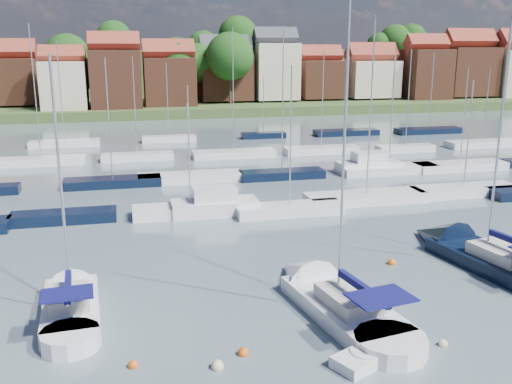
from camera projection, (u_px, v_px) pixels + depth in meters
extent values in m
plane|color=#45535E|center=(233.00, 163.00, 66.54)|extent=(260.00, 260.00, 0.00)
cube|color=silver|center=(71.00, 312.00, 28.95)|extent=(3.17, 6.72, 1.20)
cone|color=silver|center=(72.00, 281.00, 32.74)|extent=(2.94, 3.36, 2.73)
cylinder|color=silver|center=(71.00, 343.00, 25.91)|extent=(2.91, 2.91, 1.20)
cube|color=beige|center=(70.00, 298.00, 28.29)|extent=(2.09, 2.85, 0.70)
cylinder|color=#B2B2B7|center=(61.00, 182.00, 27.70)|extent=(0.14, 0.14, 12.13)
cylinder|color=#B2B2B7|center=(68.00, 289.00, 27.23)|extent=(0.35, 3.64, 0.10)
cube|color=#0F104E|center=(68.00, 287.00, 27.19)|extent=(0.53, 3.47, 0.35)
cube|color=#0F104E|center=(67.00, 294.00, 26.06)|extent=(2.43, 1.79, 0.08)
cube|color=silver|center=(343.00, 311.00, 29.00)|extent=(4.61, 8.41, 1.20)
cone|color=silver|center=(299.00, 276.00, 33.45)|extent=(3.92, 4.38, 3.32)
cylinder|color=silver|center=(390.00, 348.00, 25.44)|extent=(3.83, 3.83, 1.20)
cube|color=beige|center=(350.00, 298.00, 28.27)|extent=(2.85, 3.66, 0.70)
cylinder|color=#B2B2B7|center=(344.00, 155.00, 27.50)|extent=(0.14, 0.14, 14.76)
cylinder|color=#B2B2B7|center=(363.00, 291.00, 27.07)|extent=(0.84, 4.38, 0.10)
cube|color=#0F104E|center=(363.00, 288.00, 27.03)|extent=(1.00, 4.20, 0.35)
cube|color=#0F104E|center=(381.00, 297.00, 25.70)|extent=(3.12, 2.44, 0.08)
cube|color=black|center=(493.00, 264.00, 35.24)|extent=(5.04, 9.01, 1.20)
cone|color=black|center=(435.00, 238.00, 39.97)|extent=(4.24, 4.71, 3.54)
cube|color=beige|center=(502.00, 253.00, 34.48)|extent=(3.09, 3.94, 0.70)
cylinder|color=#B2B2B7|center=(501.00, 123.00, 33.61)|extent=(0.14, 0.14, 16.11)
cube|color=silver|center=(366.00, 358.00, 24.70)|extent=(3.46, 2.67, 0.62)
cylinder|color=silver|center=(366.00, 354.00, 24.66)|extent=(1.46, 1.46, 0.39)
sphere|color=beige|center=(217.00, 368.00, 24.32)|extent=(0.55, 0.55, 0.55)
sphere|color=#D85914|center=(243.00, 355.00, 25.38)|extent=(0.50, 0.50, 0.50)
sphere|color=beige|center=(443.00, 346.00, 26.14)|extent=(0.41, 0.41, 0.41)
sphere|color=#D85914|center=(392.00, 264.00, 35.90)|extent=(0.52, 0.52, 0.52)
sphere|color=#D85914|center=(133.00, 367.00, 24.40)|extent=(0.44, 0.44, 0.44)
cube|color=black|center=(64.00, 218.00, 44.37)|extent=(8.01, 2.24, 1.00)
cylinder|color=#B2B2B7|center=(58.00, 147.00, 42.98)|extent=(0.12, 0.12, 10.16)
cube|color=silver|center=(190.00, 211.00, 46.19)|extent=(9.22, 2.58, 1.00)
cylinder|color=#B2B2B7|center=(189.00, 155.00, 45.04)|extent=(0.12, 0.12, 8.18)
cube|color=silver|center=(290.00, 210.00, 46.39)|extent=(8.78, 2.46, 1.00)
cylinder|color=#B2B2B7|center=(291.00, 137.00, 44.89)|extent=(0.12, 0.12, 11.06)
cube|color=silver|center=(366.00, 198.00, 49.98)|extent=(10.79, 3.02, 1.00)
cylinder|color=#B2B2B7|center=(371.00, 108.00, 48.00)|extent=(0.12, 0.12, 14.87)
cube|color=silver|center=(463.00, 191.00, 52.43)|extent=(10.13, 2.84, 1.00)
cylinder|color=#B2B2B7|center=(469.00, 134.00, 51.11)|extent=(0.12, 0.12, 9.59)
cube|color=silver|center=(215.00, 208.00, 46.38)|extent=(7.00, 2.60, 1.40)
cube|color=silver|center=(214.00, 195.00, 46.11)|extent=(3.50, 2.20, 1.30)
cube|color=black|center=(113.00, 183.00, 55.62)|extent=(9.30, 2.60, 1.00)
cylinder|color=#B2B2B7|center=(109.00, 119.00, 54.06)|extent=(0.12, 0.12, 11.48)
cube|color=silver|center=(190.00, 178.00, 57.62)|extent=(10.40, 2.91, 1.00)
cylinder|color=#B2B2B7|center=(189.00, 130.00, 56.40)|extent=(0.12, 0.12, 8.77)
cube|color=black|center=(282.00, 175.00, 58.97)|extent=(8.80, 2.46, 1.00)
cylinder|color=#B2B2B7|center=(283.00, 101.00, 57.06)|extent=(0.12, 0.12, 14.33)
cube|color=silver|center=(389.00, 170.00, 61.44)|extent=(10.73, 3.00, 1.00)
cylinder|color=#B2B2B7|center=(392.00, 109.00, 59.80)|extent=(0.12, 0.12, 12.14)
cube|color=silver|center=(460.00, 167.00, 63.08)|extent=(10.48, 2.93, 1.00)
cylinder|color=#B2B2B7|center=(464.00, 116.00, 61.68)|extent=(0.12, 0.12, 10.28)
cube|color=silver|center=(369.00, 168.00, 61.78)|extent=(7.00, 2.60, 1.40)
cube|color=silver|center=(369.00, 158.00, 61.50)|extent=(3.50, 2.20, 1.30)
cube|color=silver|center=(42.00, 162.00, 65.72)|extent=(9.71, 2.72, 1.00)
cylinder|color=#B2B2B7|center=(35.00, 92.00, 63.74)|extent=(0.12, 0.12, 14.88)
cube|color=silver|center=(138.00, 157.00, 68.36)|extent=(8.49, 2.38, 1.00)
cylinder|color=#B2B2B7|center=(135.00, 106.00, 66.82)|extent=(0.12, 0.12, 11.31)
cube|color=silver|center=(234.00, 154.00, 70.18)|extent=(10.16, 2.85, 1.00)
cylinder|color=#B2B2B7|center=(233.00, 90.00, 68.24)|extent=(0.12, 0.12, 14.59)
cube|color=silver|center=(321.00, 151.00, 72.76)|extent=(9.53, 2.67, 1.00)
cylinder|color=#B2B2B7|center=(323.00, 100.00, 71.15)|extent=(0.12, 0.12, 11.91)
cube|color=silver|center=(405.00, 149.00, 73.83)|extent=(7.62, 2.13, 1.00)
cylinder|color=#B2B2B7|center=(408.00, 98.00, 72.19)|extent=(0.12, 0.12, 12.13)
cube|color=silver|center=(483.00, 144.00, 77.46)|extent=(10.17, 2.85, 1.00)
cylinder|color=#B2B2B7|center=(487.00, 104.00, 76.13)|extent=(0.12, 0.12, 9.73)
cube|color=silver|center=(65.00, 144.00, 77.69)|extent=(9.24, 2.59, 1.00)
cylinder|color=#B2B2B7|center=(60.00, 91.00, 75.92)|extent=(0.12, 0.12, 13.17)
cube|color=silver|center=(169.00, 139.00, 81.46)|extent=(7.57, 2.12, 1.00)
cylinder|color=#B2B2B7|center=(167.00, 100.00, 80.06)|extent=(0.12, 0.12, 10.24)
cube|color=black|center=(263.00, 136.00, 84.64)|extent=(6.58, 1.84, 1.00)
cylinder|color=#B2B2B7|center=(264.00, 105.00, 83.52)|extent=(0.12, 0.12, 8.01)
cube|color=black|center=(346.00, 133.00, 87.41)|extent=(9.92, 2.78, 1.00)
cylinder|color=#B2B2B7|center=(348.00, 94.00, 85.92)|extent=(0.12, 0.12, 10.92)
cube|color=black|center=(429.00, 131.00, 89.32)|extent=(10.55, 2.95, 1.00)
cylinder|color=#B2B2B7|center=(432.00, 91.00, 87.76)|extent=(0.12, 0.12, 11.51)
cube|color=#3B5028|center=(175.00, 101.00, 139.14)|extent=(200.00, 70.00, 3.00)
cube|color=#3B5028|center=(166.00, 76.00, 161.56)|extent=(200.00, 60.00, 14.00)
cube|color=brown|center=(11.00, 81.00, 112.15)|extent=(10.37, 9.97, 8.73)
cube|color=brown|center=(7.00, 52.00, 110.75)|extent=(10.57, 5.13, 5.13)
cube|color=beige|center=(65.00, 86.00, 106.34)|extent=(8.09, 8.80, 8.96)
cube|color=brown|center=(62.00, 56.00, 104.98)|extent=(8.25, 4.00, 4.00)
cube|color=brown|center=(116.00, 79.00, 109.01)|extent=(9.36, 10.17, 10.97)
cube|color=brown|center=(114.00, 44.00, 107.36)|extent=(9.54, 4.63, 4.63)
cube|color=brown|center=(170.00, 82.00, 113.05)|extent=(9.90, 8.56, 9.42)
cube|color=brown|center=(168.00, 51.00, 111.57)|extent=(10.10, 4.90, 4.90)
cube|color=brown|center=(225.00, 77.00, 120.24)|extent=(10.59, 8.93, 9.49)
cube|color=#383A42|center=(225.00, 47.00, 118.73)|extent=(10.80, 5.24, 5.24)
cube|color=beige|center=(275.00, 71.00, 121.47)|extent=(9.01, 8.61, 11.65)
cube|color=#383A42|center=(275.00, 38.00, 119.74)|extent=(9.19, 4.46, 4.46)
cube|color=brown|center=(320.00, 79.00, 125.32)|extent=(9.10, 9.34, 8.00)
cube|color=brown|center=(320.00, 55.00, 124.05)|extent=(9.28, 4.50, 4.50)
cube|color=beige|center=(370.00, 79.00, 127.50)|extent=(10.86, 9.59, 7.88)
cube|color=brown|center=(371.00, 55.00, 126.19)|extent=(11.07, 5.37, 5.37)
cube|color=brown|center=(424.00, 74.00, 127.30)|extent=(9.18, 9.96, 10.97)
cube|color=brown|center=(427.00, 44.00, 125.65)|extent=(9.36, 4.54, 4.54)
cube|color=brown|center=(467.00, 71.00, 130.87)|extent=(11.39, 9.67, 10.76)
cube|color=brown|center=(470.00, 41.00, 129.18)|extent=(11.62, 5.64, 5.64)
cylinder|color=#382619|center=(394.00, 65.00, 147.98)|extent=(0.50, 0.50, 4.47)
sphere|color=#1A4816|center=(395.00, 41.00, 146.47)|extent=(8.18, 8.18, 8.18)
cylinder|color=#382619|center=(200.00, 92.00, 119.12)|extent=(0.50, 0.50, 4.46)
sphere|color=#1A4816|center=(199.00, 63.00, 117.61)|extent=(8.15, 8.15, 8.15)
cylinder|color=#382619|center=(238.00, 66.00, 137.23)|extent=(0.50, 0.50, 5.15)
sphere|color=#1A4816|center=(238.00, 36.00, 135.49)|extent=(9.41, 9.41, 9.41)
cylinder|color=#382619|center=(116.00, 66.00, 133.47)|extent=(0.50, 0.50, 4.56)
sphere|color=#1A4816|center=(114.00, 39.00, 131.92)|extent=(8.34, 8.34, 8.34)
cylinder|color=#382619|center=(70.00, 90.00, 122.05)|extent=(0.50, 0.50, 5.15)
sphere|color=#1A4816|center=(67.00, 56.00, 120.30)|extent=(9.42, 9.42, 9.42)
cylinder|color=#382619|center=(240.00, 90.00, 129.72)|extent=(0.50, 0.50, 3.77)
sphere|color=#1A4816|center=(239.00, 67.00, 128.44)|extent=(6.89, 6.89, 6.89)
cylinder|color=#382619|center=(230.00, 92.00, 115.53)|extent=(0.50, 0.50, 5.21)
sphere|color=#1A4816|center=(230.00, 56.00, 113.76)|extent=(9.53, 9.53, 9.53)
cylinder|color=#382619|center=(438.00, 89.00, 137.34)|extent=(0.50, 0.50, 2.97)
sphere|color=#1A4816|center=(439.00, 72.00, 136.33)|extent=(5.44, 5.44, 5.44)
cylinder|color=#382619|center=(178.00, 93.00, 116.02)|extent=(0.50, 0.50, 4.84)
sphere|color=#1A4816|center=(177.00, 60.00, 114.38)|extent=(8.85, 8.85, 8.85)
cylinder|color=#382619|center=(379.00, 66.00, 147.38)|extent=(0.50, 0.50, 3.72)
sphere|color=#1A4816|center=(380.00, 46.00, 146.12)|extent=(6.80, 6.80, 6.80)
cylinder|color=#382619|center=(424.00, 90.00, 128.43)|extent=(0.50, 0.50, 4.05)
sphere|color=#1A4816|center=(426.00, 65.00, 127.06)|extent=(7.40, 7.40, 7.40)
cylinder|color=#382619|center=(204.00, 69.00, 135.22)|extent=(0.50, 0.50, 3.93)
sphere|color=#1A4816|center=(203.00, 46.00, 133.89)|extent=(7.19, 7.19, 7.19)
cylinder|color=#382619|center=(317.00, 90.00, 129.09)|extent=(0.50, 0.50, 3.82)
sphere|color=#1A4816|center=(317.00, 67.00, 127.80)|extent=(6.99, 6.99, 6.99)
cylinder|color=#382619|center=(96.00, 98.00, 112.06)|extent=(0.50, 0.50, 3.48)
sphere|color=#1A4816|center=(94.00, 74.00, 110.89)|extent=(6.37, 6.37, 6.37)
cylinder|color=#382619|center=(419.00, 89.00, 137.50)|extent=(0.50, 0.50, 2.99)
sphere|color=#1A4816|center=(420.00, 72.00, 136.49)|extent=(5.46, 5.46, 5.46)
cylinder|color=#382619|center=(198.00, 94.00, 122.24)|extent=(0.50, 0.50, 3.25)
sphere|color=#1A4816|center=(198.00, 73.00, 121.14)|extent=(5.94, 5.94, 5.94)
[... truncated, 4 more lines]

